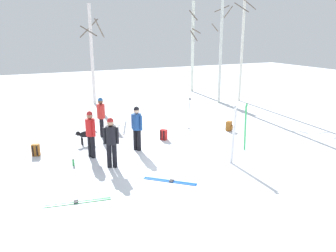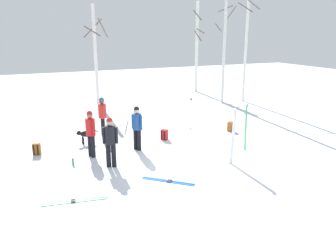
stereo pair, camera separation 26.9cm
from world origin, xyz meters
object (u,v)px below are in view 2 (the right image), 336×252
(person_2, at_px, (102,114))
(ski_pair_lying_0, at_px, (75,201))
(backpack_1, at_px, (231,127))
(ski_pair_planted_1, at_px, (246,128))
(dog, at_px, (86,134))
(birch_tree_1, at_px, (225,40))
(person_3, at_px, (137,125))
(water_bottle_0, at_px, (73,162))
(backpack_2, at_px, (164,135))
(ski_pair_planted_0, at_px, (233,137))
(person_0, at_px, (91,131))
(birch_tree_2, at_px, (197,47))
(person_1, at_px, (110,139))
(ski_pair_lying_1, at_px, (168,181))
(birch_tree_0, at_px, (96,53))
(birch_tree_3, at_px, (246,42))
(ski_poles_0, at_px, (191,113))
(backpack_0, at_px, (37,149))

(person_2, distance_m, ski_pair_lying_0, 5.98)
(backpack_1, bearing_deg, ski_pair_planted_1, -112.41)
(dog, relative_size, birch_tree_1, 0.12)
(person_2, xyz_separation_m, person_3, (0.78, -2.31, 0.00))
(dog, xyz_separation_m, water_bottle_0, (-0.88, -2.14, -0.27))
(ski_pair_planted_1, bearing_deg, dog, 148.40)
(person_2, distance_m, ski_pair_planted_1, 6.06)
(person_2, distance_m, water_bottle_0, 3.46)
(dog, height_order, backpack_2, dog)
(dog, distance_m, ski_pair_planted_0, 5.97)
(person_0, height_order, birch_tree_2, birch_tree_2)
(water_bottle_0, height_order, birch_tree_1, birch_tree_1)
(birch_tree_2, bearing_deg, ski_pair_lying_0, -128.94)
(dog, xyz_separation_m, birch_tree_1, (9.47, 4.64, 3.50))
(person_1, distance_m, ski_pair_planted_0, 4.13)
(person_0, bearing_deg, birch_tree_2, 46.66)
(person_3, relative_size, ski_pair_lying_1, 1.27)
(dog, xyz_separation_m, birch_tree_0, (2.23, 7.84, 2.74))
(backpack_2, relative_size, birch_tree_3, 0.06)
(person_3, distance_m, ski_poles_0, 3.47)
(person_2, relative_size, backpack_1, 3.90)
(person_2, distance_m, ski_pair_planted_0, 5.96)
(person_2, relative_size, birch_tree_3, 0.23)
(person_0, xyz_separation_m, birch_tree_2, (10.14, 10.74, 2.35))
(person_0, distance_m, dog, 1.70)
(dog, xyz_separation_m, birch_tree_3, (11.06, 4.62, 3.41))
(birch_tree_3, bearing_deg, backpack_0, -158.31)
(person_3, height_order, backpack_0, person_3)
(person_0, xyz_separation_m, ski_poles_0, (4.87, 1.54, -0.17))
(person_2, bearing_deg, birch_tree_0, 79.09)
(person_2, bearing_deg, person_0, -112.77)
(ski_pair_lying_0, bearing_deg, person_0, 70.57)
(ski_pair_planted_1, xyz_separation_m, backpack_2, (-2.29, 2.47, -0.69))
(backpack_0, height_order, birch_tree_3, birch_tree_3)
(ski_poles_0, bearing_deg, backpack_2, -154.64)
(person_3, bearing_deg, ski_poles_0, 26.07)
(backpack_2, bearing_deg, person_2, 144.91)
(person_1, xyz_separation_m, birch_tree_1, (9.18, 7.46, 2.91))
(person_2, height_order, ski_poles_0, person_2)
(person_0, distance_m, backpack_1, 6.57)
(birch_tree_0, bearing_deg, backpack_2, -84.30)
(dog, relative_size, birch_tree_3, 0.12)
(person_0, bearing_deg, birch_tree_1, 33.02)
(person_2, height_order, birch_tree_1, birch_tree_1)
(birch_tree_2, bearing_deg, person_3, -128.00)
(person_1, bearing_deg, birch_tree_1, 39.10)
(ski_poles_0, xyz_separation_m, birch_tree_3, (6.30, 4.67, 2.99))
(backpack_0, height_order, birch_tree_2, birch_tree_2)
(person_1, height_order, ski_poles_0, person_1)
(person_0, height_order, dog, person_0)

